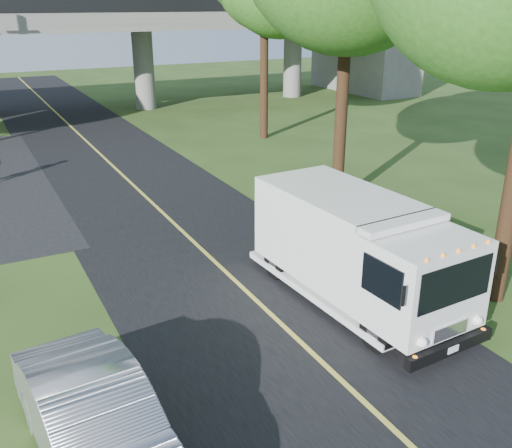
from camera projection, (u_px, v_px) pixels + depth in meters
ground at (341, 381)px, 11.43m from camera, size 120.00×120.00×0.00m
road at (172, 221)px, 19.68m from camera, size 7.00×90.00×0.02m
lane_line at (172, 221)px, 19.68m from camera, size 0.12×90.00×0.01m
overpass at (50, 44)px, 36.18m from camera, size 54.00×10.00×7.30m
step_van at (356, 248)px, 13.98m from camera, size 2.70×6.55×2.70m
silver_sedan at (98, 426)px, 9.09m from camera, size 2.13×4.93×1.58m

